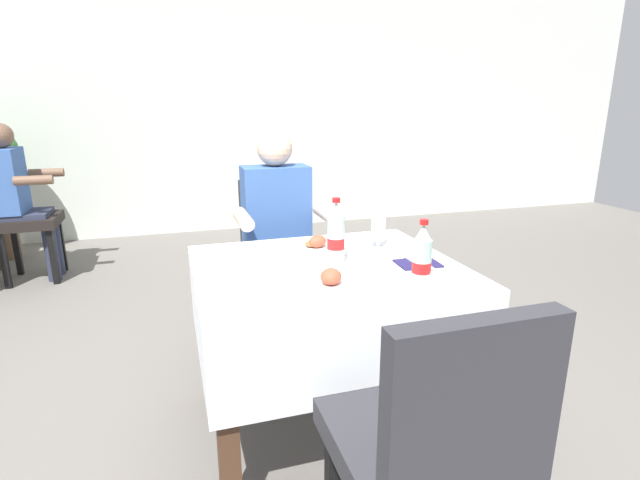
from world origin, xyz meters
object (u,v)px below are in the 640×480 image
object	(u,v)px
plate_near_camera	(335,280)
cola_bottle_primary	(422,259)
main_dining_table	(327,305)
beer_glass_left	(379,223)
chair_near_camera_side	(430,442)
background_chair_right	(15,214)
seated_diner_far	(279,233)
plate_far_diner	(318,245)
napkin_cutlery_set	(418,263)
chair_far_diner_seat	(282,254)
background_patron	(18,194)
cola_bottle_secondary	(336,236)

from	to	relation	value
plate_near_camera	cola_bottle_primary	bearing A→B (deg)	-20.52
main_dining_table	beer_glass_left	distance (m)	0.45
chair_near_camera_side	background_chair_right	xyz separation A→B (m)	(-1.78, 3.36, 0.00)
main_dining_table	cola_bottle_primary	distance (m)	0.50
seated_diner_far	cola_bottle_primary	distance (m)	1.12
seated_diner_far	plate_far_diner	xyz separation A→B (m)	(0.07, -0.51, 0.07)
beer_glass_left	napkin_cutlery_set	xyz separation A→B (m)	(0.06, -0.27, -0.11)
plate_near_camera	cola_bottle_primary	world-z (taller)	cola_bottle_primary
napkin_cutlery_set	chair_far_diner_seat	bearing A→B (deg)	110.71
seated_diner_far	background_chair_right	bearing A→B (deg)	134.45
beer_glass_left	seated_diner_far	bearing A→B (deg)	121.16
main_dining_table	chair_far_diner_seat	distance (m)	0.85
seated_diner_far	background_patron	world-z (taller)	same
plate_near_camera	beer_glass_left	bearing A→B (deg)	49.56
main_dining_table	chair_near_camera_side	xyz separation A→B (m)	(0.00, -0.84, -0.03)
seated_diner_far	cola_bottle_secondary	size ratio (longest dim) A/B	4.55
seated_diner_far	background_patron	distance (m)	2.46
plate_near_camera	cola_bottle_primary	xyz separation A→B (m)	(0.28, -0.11, 0.09)
chair_far_diner_seat	chair_near_camera_side	distance (m)	1.69
background_patron	chair_near_camera_side	bearing A→B (deg)	-62.69
chair_far_diner_seat	plate_far_diner	bearing A→B (deg)	-87.32
chair_near_camera_side	cola_bottle_primary	bearing A→B (deg)	65.01
main_dining_table	chair_far_diner_seat	world-z (taller)	chair_far_diner_seat
plate_far_diner	cola_bottle_secondary	world-z (taller)	cola_bottle_secondary
plate_near_camera	background_chair_right	bearing A→B (deg)	122.28
chair_far_diner_seat	plate_far_diner	xyz separation A→B (m)	(0.03, -0.62, 0.22)
main_dining_table	napkin_cutlery_set	bearing A→B (deg)	-15.45
seated_diner_far	chair_far_diner_seat	bearing A→B (deg)	70.76
chair_near_camera_side	plate_far_diner	size ratio (longest dim) A/B	4.04
chair_far_diner_seat	cola_bottle_primary	size ratio (longest dim) A/B	3.86
plate_near_camera	plate_far_diner	bearing A→B (deg)	80.63
chair_near_camera_side	plate_near_camera	size ratio (longest dim) A/B	4.27
chair_near_camera_side	cola_bottle_primary	xyz separation A→B (m)	(0.24, 0.51, 0.31)
plate_near_camera	cola_bottle_secondary	size ratio (longest dim) A/B	0.82
cola_bottle_primary	napkin_cutlery_set	xyz separation A→B (m)	(0.12, 0.24, -0.10)
chair_far_diner_seat	background_chair_right	distance (m)	2.44
cola_bottle_primary	main_dining_table	bearing A→B (deg)	124.75
chair_far_diner_seat	cola_bottle_primary	bearing A→B (deg)	-78.75
main_dining_table	background_chair_right	world-z (taller)	background_chair_right
napkin_cutlery_set	background_chair_right	world-z (taller)	background_chair_right
plate_near_camera	background_patron	size ratio (longest dim) A/B	0.18
seated_diner_far	cola_bottle_secondary	world-z (taller)	seated_diner_far
main_dining_table	chair_near_camera_side	bearing A→B (deg)	-90.00
cola_bottle_primary	background_patron	world-z (taller)	background_patron
chair_far_diner_seat	plate_far_diner	distance (m)	0.66
chair_far_diner_seat	plate_near_camera	bearing A→B (deg)	-92.53
plate_far_diner	beer_glass_left	xyz separation A→B (m)	(0.27, -0.05, 0.10)
main_dining_table	napkin_cutlery_set	distance (m)	0.41
seated_diner_far	cola_bottle_primary	bearing A→B (deg)	-75.73
main_dining_table	background_patron	bearing A→B (deg)	124.60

